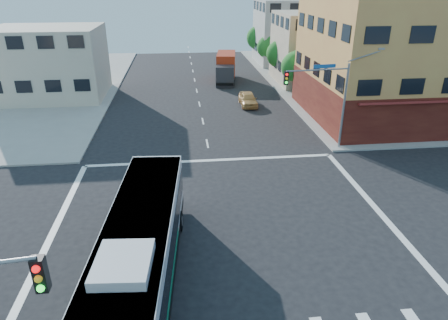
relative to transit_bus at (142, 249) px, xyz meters
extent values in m
plane|color=black|center=(4.14, 3.81, -1.90)|extent=(120.00, 120.00, 0.00)
cube|color=gray|center=(39.14, 38.81, -1.83)|extent=(50.00, 50.00, 0.15)
cube|color=gold|center=(24.14, 22.31, 5.10)|extent=(18.00, 15.00, 14.00)
cube|color=maroon|center=(24.14, 22.31, 0.10)|extent=(18.09, 15.08, 4.00)
cube|color=maroon|center=(24.14, 15.21, 1.70)|extent=(16.00, 1.60, 0.51)
cube|color=#C1AC93|center=(21.14, 37.81, 2.60)|extent=(12.00, 10.00, 9.00)
cube|color=#AAABA5|center=(21.14, 51.81, 3.10)|extent=(12.00, 10.00, 10.00)
cube|color=beige|center=(-12.86, 33.81, 2.10)|extent=(12.00, 10.00, 8.00)
cylinder|color=gray|center=(14.94, 14.61, 1.60)|extent=(0.18, 0.18, 7.00)
cylinder|color=gray|center=(12.44, 14.36, 4.70)|extent=(5.01, 0.62, 0.12)
cube|color=black|center=(9.94, 14.11, 4.20)|extent=(0.32, 0.30, 1.00)
sphere|color=#FF0C0C|center=(9.94, 13.94, 4.50)|extent=(0.20, 0.20, 0.20)
sphere|color=yellow|center=(9.94, 13.94, 4.20)|extent=(0.20, 0.20, 0.20)
sphere|color=#19FF33|center=(9.94, 13.94, 3.90)|extent=(0.20, 0.20, 0.20)
cube|color=#155093|center=(12.94, 14.41, 4.95)|extent=(1.80, 0.22, 0.28)
cube|color=gray|center=(17.44, 14.86, 6.10)|extent=(0.50, 0.22, 0.14)
cube|color=black|center=(-1.66, -6.49, 4.20)|extent=(0.32, 0.30, 1.00)
sphere|color=#FF0C0C|center=(-1.66, -6.66, 4.50)|extent=(0.20, 0.20, 0.20)
sphere|color=yellow|center=(-1.66, -6.66, 4.20)|extent=(0.20, 0.20, 0.20)
sphere|color=#19FF33|center=(-1.66, -6.66, 3.90)|extent=(0.20, 0.20, 0.20)
cylinder|color=#3D2216|center=(15.94, 31.81, -0.94)|extent=(0.28, 0.28, 1.92)
sphere|color=#1A5E1F|center=(15.94, 31.81, 1.46)|extent=(3.60, 3.60, 3.60)
sphere|color=#1A5E1F|center=(16.34, 31.51, 2.36)|extent=(2.52, 2.52, 2.52)
cylinder|color=#3D2216|center=(15.94, 39.81, -0.91)|extent=(0.28, 0.28, 1.99)
sphere|color=#1A5E1F|center=(15.94, 39.81, 1.61)|extent=(3.80, 3.80, 3.80)
sphere|color=#1A5E1F|center=(16.34, 39.51, 2.56)|extent=(2.66, 2.66, 2.66)
cylinder|color=#3D2216|center=(15.94, 47.81, -0.96)|extent=(0.28, 0.28, 1.89)
sphere|color=#1A5E1F|center=(15.94, 47.81, 1.35)|extent=(3.40, 3.40, 3.40)
sphere|color=#1A5E1F|center=(16.34, 47.51, 2.20)|extent=(2.38, 2.38, 2.38)
cylinder|color=#3D2216|center=(15.94, 55.81, -0.89)|extent=(0.28, 0.28, 2.03)
sphere|color=#1A5E1F|center=(15.94, 55.81, 1.73)|extent=(4.00, 4.00, 4.00)
sphere|color=#1A5E1F|center=(16.34, 55.51, 2.73)|extent=(2.80, 2.80, 2.80)
cube|color=black|center=(0.00, 0.02, -1.30)|extent=(3.83, 13.34, 0.49)
cube|color=silver|center=(0.00, 0.02, 0.04)|extent=(3.81, 13.31, 3.12)
cube|color=black|center=(0.00, 0.02, 0.23)|extent=(3.84, 12.92, 1.37)
cube|color=black|center=(0.51, 6.50, 0.12)|extent=(2.56, 0.27, 1.48)
cube|color=#E5590C|center=(0.52, 6.53, 1.21)|extent=(2.09, 0.22, 0.31)
cube|color=silver|center=(0.00, 0.02, 1.53)|extent=(3.74, 13.04, 0.13)
cube|color=silver|center=(-0.26, -3.25, 1.79)|extent=(2.14, 2.55, 0.39)
cube|color=#067244|center=(-1.45, -0.41, -0.76)|extent=(0.49, 6.00, 0.31)
cube|color=#067244|center=(1.36, -0.63, -0.76)|extent=(0.49, 6.00, 0.31)
cylinder|color=black|center=(-0.97, 4.31, -1.34)|extent=(0.42, 1.16, 1.14)
cylinder|color=#99999E|center=(-1.12, 4.33, -1.34)|extent=(0.09, 0.57, 0.57)
cylinder|color=black|center=(1.64, 4.11, -1.34)|extent=(0.42, 1.16, 1.14)
cylinder|color=#99999E|center=(1.79, 4.10, -1.34)|extent=(0.09, 0.57, 0.57)
cube|color=#28292E|center=(7.99, 36.76, -0.58)|extent=(2.64, 2.56, 2.64)
cube|color=black|center=(7.84, 35.80, -0.18)|extent=(2.12, 0.40, 1.02)
cube|color=#AA2A11|center=(8.56, 40.58, 0.23)|extent=(3.26, 5.99, 3.05)
cube|color=black|center=(8.38, 39.37, -1.35)|extent=(3.42, 8.37, 0.30)
cylinder|color=black|center=(6.96, 37.12, -1.40)|extent=(0.43, 1.05, 1.02)
cylinder|color=black|center=(9.07, 36.80, -1.40)|extent=(0.43, 1.05, 1.02)
cylinder|color=black|center=(7.40, 40.03, -1.40)|extent=(0.43, 1.05, 1.02)
cylinder|color=black|center=(9.51, 39.72, -1.40)|extent=(0.43, 1.05, 1.02)
cylinder|color=black|center=(7.77, 42.55, -1.40)|extent=(0.43, 1.05, 1.02)
cylinder|color=black|center=(9.89, 42.23, -1.40)|extent=(0.43, 1.05, 1.02)
imported|color=tan|center=(9.48, 27.67, -1.17)|extent=(1.75, 4.32, 1.47)
camera|label=1|loc=(2.00, -14.83, 10.88)|focal=32.00mm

